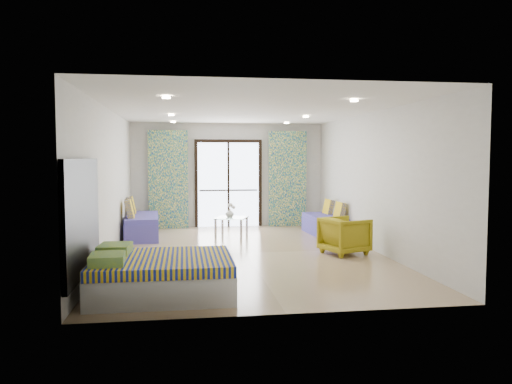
{
  "coord_description": "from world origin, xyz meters",
  "views": [
    {
      "loc": [
        -1.17,
        -9.31,
        1.82
      ],
      "look_at": [
        0.21,
        0.15,
        1.15
      ],
      "focal_mm": 35.0,
      "sensor_mm": 36.0,
      "label": 1
    }
  ],
  "objects": [
    {
      "name": "downlight_c",
      "position": [
        -1.4,
        1.0,
        2.67
      ],
      "size": [
        0.12,
        0.12,
        0.02
      ],
      "primitive_type": "cylinder",
      "color": "#FFE0B2",
      "rests_on": "ceiling"
    },
    {
      "name": "wall_right",
      "position": [
        2.5,
        0.0,
        1.35
      ],
      "size": [
        0.01,
        7.5,
        2.7
      ],
      "primitive_type": null,
      "color": "silver",
      "rests_on": "ground"
    },
    {
      "name": "ceiling",
      "position": [
        0.0,
        0.0,
        2.7
      ],
      "size": [
        5.0,
        7.5,
        0.01
      ],
      "primitive_type": null,
      "color": "silver",
      "rests_on": "ground"
    },
    {
      "name": "bed",
      "position": [
        -1.47,
        -2.7,
        0.26
      ],
      "size": [
        1.83,
        1.49,
        0.63
      ],
      "color": "silver",
      "rests_on": "floor"
    },
    {
      "name": "downlight_e",
      "position": [
        -1.4,
        3.0,
        2.67
      ],
      "size": [
        0.12,
        0.12,
        0.02
      ],
      "primitive_type": "cylinder",
      "color": "#FFE0B2",
      "rests_on": "ceiling"
    },
    {
      "name": "curtain_right",
      "position": [
        1.55,
        3.57,
        1.25
      ],
      "size": [
        1.0,
        0.1,
        2.5
      ],
      "primitive_type": "cube",
      "color": "white",
      "rests_on": "floor"
    },
    {
      "name": "wall_back",
      "position": [
        0.0,
        3.75,
        1.35
      ],
      "size": [
        5.0,
        0.01,
        2.7
      ],
      "primitive_type": null,
      "color": "silver",
      "rests_on": "ground"
    },
    {
      "name": "switch_plate",
      "position": [
        -2.47,
        -1.45,
        1.05
      ],
      "size": [
        0.02,
        0.1,
        0.1
      ],
      "primitive_type": "cube",
      "color": "silver",
      "rests_on": "wall_left"
    },
    {
      "name": "daybed_right",
      "position": [
        2.11,
        1.94,
        0.25
      ],
      "size": [
        0.72,
        1.66,
        0.81
      ],
      "rotation": [
        0.0,
        0.0,
        0.06
      ],
      "color": "#4A43A1",
      "rests_on": "floor"
    },
    {
      "name": "balcony_rail",
      "position": [
        0.0,
        3.73,
        0.95
      ],
      "size": [
        1.52,
        0.03,
        0.04
      ],
      "primitive_type": "cube",
      "color": "#595451",
      "rests_on": "balcony_door"
    },
    {
      "name": "downlight_a",
      "position": [
        -1.4,
        -2.0,
        2.67
      ],
      "size": [
        0.12,
        0.12,
        0.02
      ],
      "primitive_type": "cylinder",
      "color": "#FFE0B2",
      "rests_on": "ceiling"
    },
    {
      "name": "balcony_door",
      "position": [
        0.0,
        3.72,
        1.26
      ],
      "size": [
        1.76,
        0.08,
        2.28
      ],
      "color": "black",
      "rests_on": "floor"
    },
    {
      "name": "downlight_b",
      "position": [
        1.4,
        -2.0,
        2.67
      ],
      "size": [
        0.12,
        0.12,
        0.02
      ],
      "primitive_type": "cylinder",
      "color": "#FFE0B2",
      "rests_on": "ceiling"
    },
    {
      "name": "wall_front",
      "position": [
        0.0,
        -3.75,
        1.35
      ],
      "size": [
        5.0,
        0.01,
        2.7
      ],
      "primitive_type": null,
      "color": "silver",
      "rests_on": "ground"
    },
    {
      "name": "wall_left",
      "position": [
        -2.5,
        0.0,
        1.35
      ],
      "size": [
        0.01,
        7.5,
        2.7
      ],
      "primitive_type": null,
      "color": "silver",
      "rests_on": "ground"
    },
    {
      "name": "headboard",
      "position": [
        -2.46,
        -2.7,
        1.05
      ],
      "size": [
        0.06,
        2.1,
        1.5
      ],
      "primitive_type": "cube",
      "color": "black",
      "rests_on": "floor"
    },
    {
      "name": "floor",
      "position": [
        0.0,
        0.0,
        0.0
      ],
      "size": [
        5.0,
        7.5,
        0.01
      ],
      "primitive_type": null,
      "color": "#997C5B",
      "rests_on": "ground"
    },
    {
      "name": "curtain_left",
      "position": [
        -1.55,
        3.57,
        1.25
      ],
      "size": [
        1.0,
        0.1,
        2.5
      ],
      "primitive_type": "cube",
      "color": "white",
      "rests_on": "floor"
    },
    {
      "name": "coffee_table",
      "position": [
        -0.09,
        1.99,
        0.4
      ],
      "size": [
        0.86,
        0.86,
        0.78
      ],
      "rotation": [
        0.0,
        0.0,
        -0.34
      ],
      "color": "silver",
      "rests_on": "floor"
    },
    {
      "name": "downlight_d",
      "position": [
        1.4,
        1.0,
        2.67
      ],
      "size": [
        0.12,
        0.12,
        0.02
      ],
      "primitive_type": "cylinder",
      "color": "#FFE0B2",
      "rests_on": "ceiling"
    },
    {
      "name": "daybed_left",
      "position": [
        -2.12,
        2.15,
        0.28
      ],
      "size": [
        0.81,
        1.87,
        0.91
      ],
      "rotation": [
        0.0,
        0.0,
        0.05
      ],
      "color": "#4A43A1",
      "rests_on": "floor"
    },
    {
      "name": "downlight_f",
      "position": [
        1.4,
        3.0,
        2.67
      ],
      "size": [
        0.12,
        0.12,
        0.02
      ],
      "primitive_type": "cylinder",
      "color": "#FFE0B2",
      "rests_on": "ceiling"
    },
    {
      "name": "armchair",
      "position": [
        1.82,
        -0.36,
        0.38
      ],
      "size": [
        0.91,
        0.94,
        0.76
      ],
      "primitive_type": "imported",
      "rotation": [
        0.0,
        0.0,
        1.92
      ],
      "color": "#998913",
      "rests_on": "floor"
    },
    {
      "name": "vase",
      "position": [
        -0.13,
        1.99,
        0.54
      ],
      "size": [
        0.25,
        0.26,
        0.19
      ],
      "primitive_type": "imported",
      "rotation": [
        0.0,
        0.0,
        -0.37
      ],
      "color": "white",
      "rests_on": "coffee_table"
    }
  ]
}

